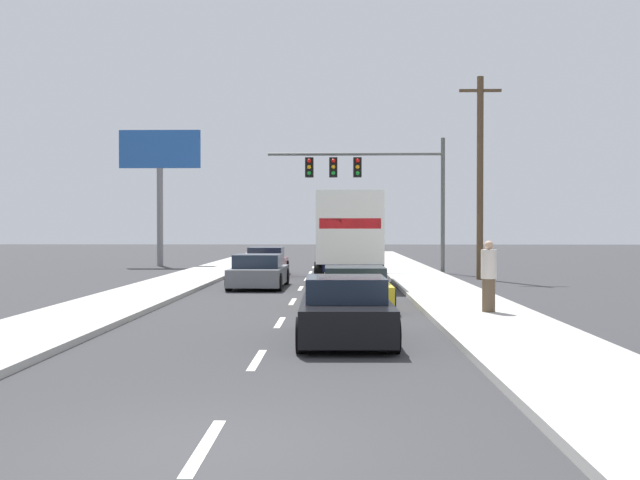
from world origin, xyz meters
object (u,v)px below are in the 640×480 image
(car_maroon, at_px, (267,263))
(pedestrian_near_corner, at_px, (489,276))
(utility_pole_mid, at_px, (480,175))
(box_truck, at_px, (348,233))
(car_black, at_px, (346,311))
(roadside_billboard, at_px, (160,167))
(traffic_signal_mast, at_px, (362,174))
(car_yellow, at_px, (355,288))
(car_gray, at_px, (259,272))

(car_maroon, xyz_separation_m, pedestrian_near_corner, (6.98, -15.93, 0.42))
(utility_pole_mid, bearing_deg, box_truck, -157.21)
(car_black, relative_size, roadside_billboard, 0.52)
(car_maroon, bearing_deg, traffic_signal_mast, 28.69)
(car_maroon, distance_m, car_black, 20.15)
(car_maroon, xyz_separation_m, car_yellow, (3.74, -13.65, -0.07))
(car_yellow, height_order, utility_pole_mid, utility_pole_mid)
(box_truck, height_order, car_black, box_truck)
(car_black, distance_m, pedestrian_near_corner, 5.33)
(car_yellow, xyz_separation_m, roadside_billboard, (-10.82, 22.84, 5.25))
(car_gray, distance_m, car_yellow, 7.63)
(car_black, bearing_deg, roadside_billboard, 109.86)
(car_gray, bearing_deg, roadside_billboard, 114.92)
(pedestrian_near_corner, bearing_deg, car_black, -132.19)
(pedestrian_near_corner, bearing_deg, box_truck, 106.07)
(box_truck, relative_size, utility_pole_mid, 0.99)
(traffic_signal_mast, bearing_deg, car_yellow, -92.55)
(box_truck, distance_m, car_black, 15.51)
(car_yellow, xyz_separation_m, traffic_signal_mast, (0.72, 16.08, 4.31))
(traffic_signal_mast, xyz_separation_m, pedestrian_near_corner, (2.53, -18.37, -3.82))
(car_black, relative_size, pedestrian_near_corner, 2.34)
(car_maroon, xyz_separation_m, car_black, (3.41, -19.86, -0.03))
(car_maroon, relative_size, utility_pole_mid, 0.51)
(car_maroon, relative_size, roadside_billboard, 0.56)
(roadside_billboard, bearing_deg, box_truck, -51.72)
(car_yellow, height_order, pedestrian_near_corner, pedestrian_near_corner)
(traffic_signal_mast, distance_m, pedestrian_near_corner, 18.93)
(car_maroon, height_order, car_yellow, car_maroon)
(utility_pole_mid, bearing_deg, roadside_billboard, 145.70)
(car_black, relative_size, utility_pole_mid, 0.47)
(utility_pole_mid, bearing_deg, car_gray, -152.08)
(box_truck, height_order, utility_pole_mid, utility_pole_mid)
(car_gray, relative_size, car_black, 1.06)
(car_maroon, height_order, roadside_billboard, roadside_billboard)
(car_maroon, distance_m, utility_pole_mid, 10.35)
(box_truck, distance_m, traffic_signal_mast, 7.46)
(car_gray, height_order, traffic_signal_mast, traffic_signal_mast)
(car_gray, bearing_deg, utility_pole_mid, 27.92)
(box_truck, bearing_deg, car_maroon, 129.64)
(car_gray, distance_m, box_truck, 4.33)
(car_maroon, distance_m, box_truck, 5.92)
(car_maroon, bearing_deg, box_truck, -50.36)
(car_yellow, bearing_deg, car_gray, 116.31)
(traffic_signal_mast, height_order, roadside_billboard, roadside_billboard)
(traffic_signal_mast, relative_size, pedestrian_near_corner, 4.94)
(car_gray, relative_size, utility_pole_mid, 0.50)
(box_truck, bearing_deg, roadside_billboard, 128.28)
(car_maroon, height_order, traffic_signal_mast, traffic_signal_mast)
(pedestrian_near_corner, bearing_deg, utility_pole_mid, 80.24)
(car_black, bearing_deg, car_yellow, 87.04)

